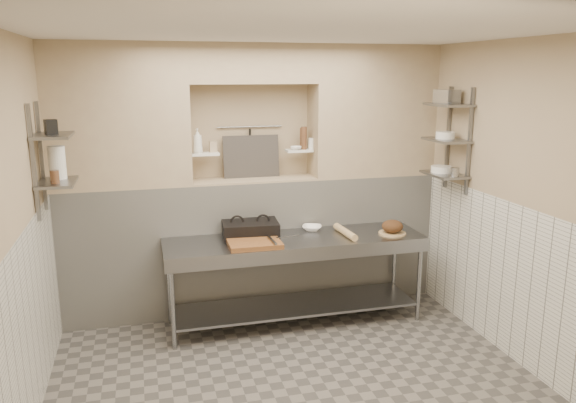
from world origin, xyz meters
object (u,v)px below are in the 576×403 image
object	(u,v)px
cutting_board	(255,244)
jug_left	(57,163)
panini_press	(250,229)
mixing_bowl	(312,228)
bowl_alcove	(296,148)
rolling_pin	(345,232)
bread_loaf	(392,226)
prep_table	(295,263)
bottle_soap	(198,141)

from	to	relation	value
cutting_board	jug_left	size ratio (longest dim) A/B	1.76
panini_press	mixing_bowl	bearing A→B (deg)	7.90
mixing_bowl	panini_press	bearing A→B (deg)	-176.94
panini_press	cutting_board	xyz separation A→B (m)	(-0.02, -0.34, -0.05)
bowl_alcove	jug_left	xyz separation A→B (m)	(-2.30, -0.56, 0.02)
panini_press	rolling_pin	distance (m)	0.97
panini_press	jug_left	size ratio (longest dim) A/B	2.06
cutting_board	bread_loaf	world-z (taller)	bread_loaf
prep_table	bowl_alcove	size ratio (longest dim) A/B	21.64
rolling_pin	bottle_soap	xyz separation A→B (m)	(-1.40, 0.56, 0.90)
bottle_soap	rolling_pin	bearing A→B (deg)	-21.96
bread_loaf	bottle_soap	size ratio (longest dim) A/B	0.86
cutting_board	mixing_bowl	world-z (taller)	mixing_bowl
bread_loaf	cutting_board	bearing A→B (deg)	-178.43
prep_table	cutting_board	bearing A→B (deg)	-162.59
rolling_pin	bread_loaf	world-z (taller)	bread_loaf
bread_loaf	prep_table	bearing A→B (deg)	174.33
cutting_board	jug_left	xyz separation A→B (m)	(-1.70, 0.12, 0.83)
mixing_bowl	jug_left	size ratio (longest dim) A/B	0.72
cutting_board	bowl_alcove	bearing A→B (deg)	48.61
prep_table	jug_left	xyz separation A→B (m)	(-2.15, -0.02, 1.11)
mixing_bowl	bottle_soap	xyz separation A→B (m)	(-1.13, 0.30, 0.91)
bread_loaf	bowl_alcove	size ratio (longest dim) A/B	1.80
bowl_alcove	jug_left	bearing A→B (deg)	-166.34
panini_press	rolling_pin	xyz separation A→B (m)	(0.94, -0.23, -0.04)
bottle_soap	bowl_alcove	world-z (taller)	bottle_soap
prep_table	bread_loaf	world-z (taller)	bread_loaf
bread_loaf	jug_left	distance (m)	3.24
cutting_board	mixing_bowl	bearing A→B (deg)	28.87
bottle_soap	jug_left	xyz separation A→B (m)	(-1.27, -0.56, -0.08)
rolling_pin	bottle_soap	distance (m)	1.76
prep_table	mixing_bowl	xyz separation A→B (m)	(0.25, 0.24, 0.28)
rolling_pin	bowl_alcove	bearing A→B (deg)	123.29
cutting_board	mixing_bowl	xyz separation A→B (m)	(0.69, 0.38, 0.00)
jug_left	panini_press	bearing A→B (deg)	7.50
cutting_board	bread_loaf	distance (m)	1.45
rolling_pin	bowl_alcove	distance (m)	1.04
mixing_bowl	bowl_alcove	distance (m)	0.86
bowl_alcove	bottle_soap	bearing A→B (deg)	179.70
prep_table	rolling_pin	world-z (taller)	rolling_pin
mixing_bowl	rolling_pin	size ratio (longest dim) A/B	0.44
prep_table	bowl_alcove	distance (m)	1.22
bread_loaf	bowl_alcove	world-z (taller)	bowl_alcove
prep_table	panini_press	world-z (taller)	panini_press
prep_table	mixing_bowl	size ratio (longest dim) A/B	12.75
mixing_bowl	prep_table	bearing A→B (deg)	-135.63
panini_press	mixing_bowl	world-z (taller)	panini_press
panini_press	bottle_soap	distance (m)	1.03
rolling_pin	bread_loaf	size ratio (longest dim) A/B	2.16
mixing_bowl	bread_loaf	distance (m)	0.83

